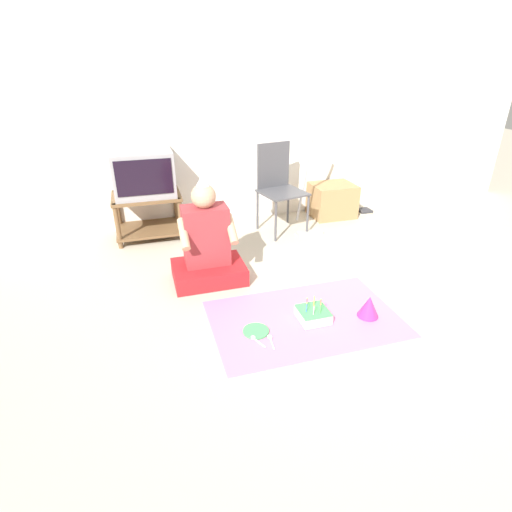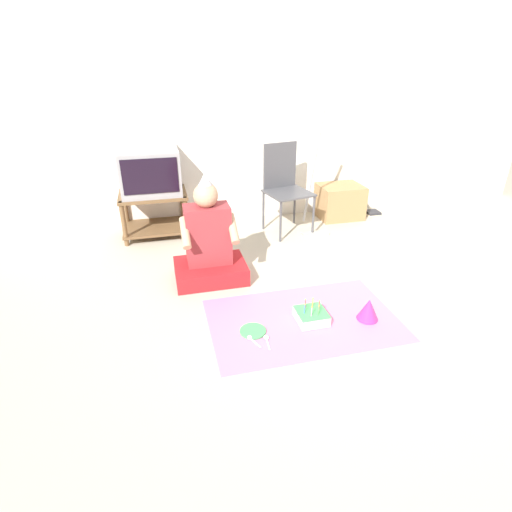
{
  "view_description": "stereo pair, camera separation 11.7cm",
  "coord_description": "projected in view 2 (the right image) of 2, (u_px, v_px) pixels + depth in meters",
  "views": [
    {
      "loc": [
        -1.38,
        -2.06,
        1.63
      ],
      "look_at": [
        -0.63,
        0.43,
        0.35
      ],
      "focal_mm": 28.0,
      "sensor_mm": 36.0,
      "label": 1
    },
    {
      "loc": [
        -1.27,
        -2.09,
        1.63
      ],
      "look_at": [
        -0.63,
        0.43,
        0.35
      ],
      "focal_mm": 28.0,
      "sensor_mm": 36.0,
      "label": 2
    }
  ],
  "objects": [
    {
      "name": "dust_mop",
      "position": [
        314.0,
        199.0,
        4.05
      ],
      "size": [
        0.28,
        0.4,
        1.23
      ],
      "color": "#B2ADA3",
      "rests_on": "ground_plane"
    },
    {
      "name": "party_hat_blue",
      "position": [
        368.0,
        309.0,
        2.75
      ],
      "size": [
        0.15,
        0.15,
        0.16
      ],
      "color": "#CC338C",
      "rests_on": "party_cloth"
    },
    {
      "name": "plastic_spoon_far",
      "position": [
        267.0,
        339.0,
        2.57
      ],
      "size": [
        0.04,
        0.15,
        0.01
      ],
      "color": "white",
      "rests_on": "party_cloth"
    },
    {
      "name": "person_seated",
      "position": [
        209.0,
        246.0,
        3.2
      ],
      "size": [
        0.57,
        0.42,
        0.87
      ],
      "color": "red",
      "rests_on": "ground_plane"
    },
    {
      "name": "book_pile",
      "position": [
        372.0,
        213.0,
        4.66
      ],
      "size": [
        0.16,
        0.15,
        0.04
      ],
      "color": "beige",
      "rests_on": "ground_plane"
    },
    {
      "name": "paper_plate",
      "position": [
        253.0,
        331.0,
        2.65
      ],
      "size": [
        0.18,
        0.18,
        0.01
      ],
      "color": "#4CB266",
      "rests_on": "party_cloth"
    },
    {
      "name": "cardboard_box_stack",
      "position": [
        340.0,
        201.0,
        4.52
      ],
      "size": [
        0.48,
        0.4,
        0.37
      ],
      "color": "#A87F51",
      "rests_on": "ground_plane"
    },
    {
      "name": "folding_chair",
      "position": [
        285.0,
        183.0,
        4.05
      ],
      "size": [
        0.5,
        0.49,
        0.89
      ],
      "color": "#4C4C51",
      "rests_on": "ground_plane"
    },
    {
      "name": "tv",
      "position": [
        150.0,
        172.0,
        3.85
      ],
      "size": [
        0.56,
        0.47,
        0.42
      ],
      "color": "#99999E",
      "rests_on": "tv_stand"
    },
    {
      "name": "tv_stand",
      "position": [
        155.0,
        210.0,
        4.02
      ],
      "size": [
        0.65,
        0.49,
        0.44
      ],
      "color": "brown",
      "rests_on": "ground_plane"
    },
    {
      "name": "wall_back",
      "position": [
        275.0,
        98.0,
        4.11
      ],
      "size": [
        6.4,
        0.06,
        2.55
      ],
      "color": "white",
      "rests_on": "ground_plane"
    },
    {
      "name": "party_cloth",
      "position": [
        303.0,
        320.0,
        2.78
      ],
      "size": [
        1.3,
        0.83,
        0.01
      ],
      "color": "pink",
      "rests_on": "ground_plane"
    },
    {
      "name": "birthday_cake",
      "position": [
        311.0,
        316.0,
        2.74
      ],
      "size": [
        0.2,
        0.2,
        0.16
      ],
      "color": "silver",
      "rests_on": "party_cloth"
    },
    {
      "name": "plastic_spoon_near",
      "position": [
        251.0,
        339.0,
        2.58
      ],
      "size": [
        0.07,
        0.14,
        0.01
      ],
      "color": "white",
      "rests_on": "party_cloth"
    },
    {
      "name": "ground_plane",
      "position": [
        357.0,
        317.0,
        2.82
      ],
      "size": [
        16.0,
        16.0,
        0.0
      ],
      "primitive_type": "plane",
      "color": "#BCB29E"
    }
  ]
}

